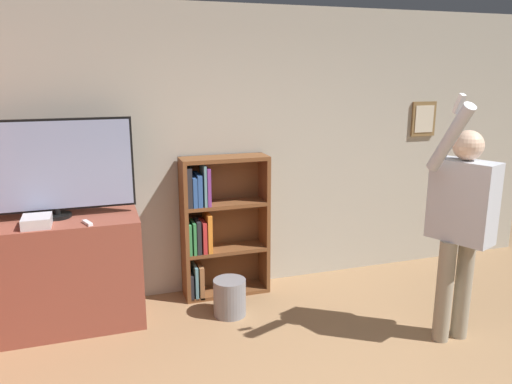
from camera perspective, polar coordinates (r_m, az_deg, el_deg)
The scene contains 8 objects.
wall_back at distance 4.82m, azimuth -1.64°, elevation 4.65°, with size 6.83×0.09×2.70m.
tv_ledge at distance 4.50m, azimuth -21.22°, elevation -8.67°, with size 1.27×0.59×0.94m.
television at distance 4.32m, azimuth -22.20°, elevation 2.63°, with size 1.26×0.22×0.81m.
game_console at distance 4.21m, azimuth -23.76°, elevation -3.09°, with size 0.21×0.24×0.08m.
remote_loose at distance 4.14m, azimuth -18.71°, elevation -3.36°, with size 0.08×0.14×0.02m.
bookshelf at distance 4.72m, azimuth -4.56°, elevation -3.83°, with size 0.81×0.28×1.34m.
person at distance 4.12m, azimuth 22.44°, elevation -2.55°, with size 0.62×0.58×1.96m.
waste_bin at distance 4.50m, azimuth -3.02°, elevation -11.92°, with size 0.29×0.29×0.33m.
Camera 1 is at (-1.35, -1.69, 2.11)m, focal length 35.00 mm.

